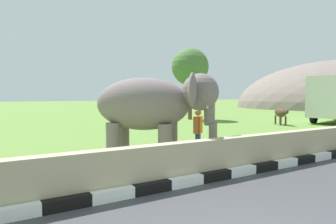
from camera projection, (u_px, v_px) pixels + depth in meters
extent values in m
cube|color=white|center=(13.00, 214.00, 5.11)|extent=(0.90, 0.20, 0.24)
cube|color=black|center=(67.00, 204.00, 5.58)|extent=(0.90, 0.20, 0.24)
cube|color=white|center=(113.00, 195.00, 6.06)|extent=(0.90, 0.20, 0.24)
cube|color=black|center=(152.00, 188.00, 6.53)|extent=(0.90, 0.20, 0.24)
cube|color=white|center=(186.00, 182.00, 7.00)|extent=(0.90, 0.20, 0.24)
cube|color=black|center=(215.00, 176.00, 7.47)|extent=(0.90, 0.20, 0.24)
cube|color=white|center=(241.00, 171.00, 7.95)|extent=(0.90, 0.20, 0.24)
cube|color=black|center=(265.00, 167.00, 8.42)|extent=(0.90, 0.20, 0.24)
cube|color=white|center=(285.00, 163.00, 8.89)|extent=(0.90, 0.20, 0.24)
cube|color=black|center=(304.00, 160.00, 9.37)|extent=(0.90, 0.20, 0.24)
cube|color=white|center=(321.00, 157.00, 9.84)|extent=(0.90, 0.20, 0.24)
cube|color=black|center=(336.00, 154.00, 10.31)|extent=(0.90, 0.20, 0.24)
cube|color=tan|center=(211.00, 158.00, 7.76)|extent=(28.00, 0.36, 1.00)
cylinder|color=slate|center=(171.00, 140.00, 10.07)|extent=(0.44, 0.44, 1.26)
cylinder|color=slate|center=(165.00, 144.00, 9.19)|extent=(0.44, 0.44, 1.26)
cylinder|color=slate|center=(123.00, 139.00, 10.43)|extent=(0.44, 0.44, 1.26)
cylinder|color=slate|center=(113.00, 143.00, 9.55)|extent=(0.44, 0.44, 1.26)
ellipsoid|color=slate|center=(143.00, 104.00, 9.74)|extent=(3.35, 3.30, 1.70)
sphere|color=slate|center=(200.00, 92.00, 9.33)|extent=(1.16, 1.16, 1.16)
ellipsoid|color=#D84C8C|center=(210.00, 87.00, 9.26)|extent=(0.70, 0.71, 0.44)
ellipsoid|color=slate|center=(198.00, 91.00, 10.12)|extent=(0.80, 0.82, 1.00)
ellipsoid|color=slate|center=(192.00, 90.00, 8.60)|extent=(0.80, 0.82, 1.00)
cylinder|color=slate|center=(209.00, 110.00, 9.30)|extent=(0.56, 0.56, 0.98)
cylinder|color=slate|center=(213.00, 135.00, 9.32)|extent=(0.46, 0.46, 0.83)
cone|color=beige|center=(208.00, 106.00, 9.58)|extent=(0.49, 0.51, 0.22)
cone|color=beige|center=(207.00, 107.00, 9.04)|extent=(0.49, 0.51, 0.22)
cylinder|color=navy|center=(199.00, 144.00, 10.56)|extent=(0.15, 0.15, 0.82)
cylinder|color=navy|center=(197.00, 145.00, 10.37)|extent=(0.15, 0.15, 0.82)
cube|color=#D85919|center=(198.00, 125.00, 10.43)|extent=(0.46, 0.44, 0.58)
cylinder|color=#9E7251|center=(200.00, 125.00, 10.68)|extent=(0.18, 0.17, 0.53)
cylinder|color=#9E7251|center=(196.00, 126.00, 10.19)|extent=(0.15, 0.14, 0.52)
sphere|color=#9E7251|center=(198.00, 112.00, 10.41)|extent=(0.23, 0.23, 0.23)
cylinder|color=black|center=(336.00, 114.00, 26.56)|extent=(1.04, 0.51, 1.00)
cylinder|color=black|center=(314.00, 117.00, 22.91)|extent=(1.04, 0.51, 1.00)
cylinder|color=#473323|center=(286.00, 121.00, 21.22)|extent=(0.12, 0.12, 0.65)
cylinder|color=#473323|center=(281.00, 121.00, 21.20)|extent=(0.12, 0.12, 0.65)
cylinder|color=#473323|center=(280.00, 120.00, 22.11)|extent=(0.12, 0.12, 0.65)
cylinder|color=#473323|center=(275.00, 120.00, 22.09)|extent=(0.12, 0.12, 0.65)
ellipsoid|color=#473323|center=(281.00, 112.00, 21.62)|extent=(1.24, 1.60, 0.66)
ellipsoid|color=#473323|center=(286.00, 112.00, 20.69)|extent=(0.42, 0.48, 0.32)
cylinder|color=brown|center=(190.00, 98.00, 26.48)|extent=(0.36, 0.36, 3.73)
sphere|color=#466B35|center=(190.00, 67.00, 26.33)|extent=(3.25, 3.25, 3.25)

